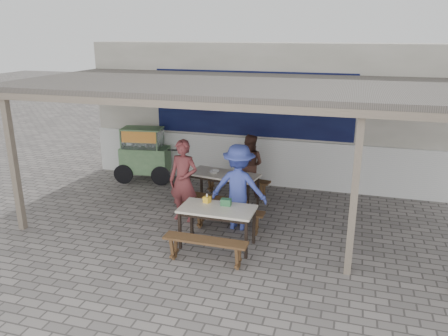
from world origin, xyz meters
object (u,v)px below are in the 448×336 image
at_px(bench_left_street, 209,201).
at_px(donation_box, 226,202).
at_px(table_left, 223,177).
at_px(bench_right_street, 205,245).
at_px(bench_left_wall, 236,182).
at_px(condiment_jar, 238,172).
at_px(table_right, 217,212).
at_px(vendor_cart, 144,152).
at_px(patron_street_side, 183,181).
at_px(patron_wall_side, 249,165).
at_px(condiment_bowl, 214,172).
at_px(patron_right_table, 239,187).
at_px(bench_right_wall, 228,215).
at_px(tissue_box, 207,199).

height_order(bench_left_street, donation_box, donation_box).
bearing_deg(table_left, bench_right_street, -70.50).
height_order(table_left, bench_left_wall, table_left).
height_order(bench_left_wall, bench_right_street, same).
bearing_deg(condiment_jar, bench_right_street, -86.75).
height_order(table_right, bench_right_street, table_right).
bearing_deg(bench_right_street, vendor_cart, 128.96).
distance_m(patron_street_side, patron_wall_side, 2.07).
distance_m(vendor_cart, condiment_jar, 2.94).
height_order(bench_right_street, patron_street_side, patron_street_side).
bearing_deg(table_right, bench_left_street, 115.25).
xyz_separation_m(patron_wall_side, condiment_bowl, (-0.58, -0.88, 0.04)).
distance_m(bench_left_wall, donation_box, 2.52).
distance_m(table_left, condiment_bowl, 0.23).
relative_size(bench_right_street, patron_wall_side, 0.98).
height_order(table_left, condiment_bowl, condiment_bowl).
height_order(bench_left_street, patron_right_table, patron_right_table).
bearing_deg(bench_right_wall, patron_street_side, 164.69).
distance_m(tissue_box, donation_box, 0.38).
bearing_deg(bench_right_wall, vendor_cart, 141.84).
height_order(patron_wall_side, condiment_jar, patron_wall_side).
height_order(bench_right_wall, patron_wall_side, patron_wall_side).
relative_size(bench_left_wall, donation_box, 9.08).
distance_m(condiment_jar, condiment_bowl, 0.52).
bearing_deg(bench_right_street, patron_right_table, 84.11).
bearing_deg(condiment_jar, bench_right_wall, -83.31).
bearing_deg(table_left, condiment_jar, 27.14).
bearing_deg(condiment_bowl, donation_box, -65.91).
relative_size(bench_left_wall, vendor_cart, 0.98).
distance_m(patron_right_table, tissue_box, 0.80).
xyz_separation_m(donation_box, condiment_bowl, (-0.78, 1.75, -0.04)).
bearing_deg(tissue_box, bench_right_street, -73.37).
bearing_deg(table_left, patron_wall_side, 76.04).
relative_size(bench_left_street, tissue_box, 14.68).
bearing_deg(bench_right_street, bench_left_wall, 96.26).
relative_size(patron_street_side, tissue_box, 14.87).
bearing_deg(patron_street_side, bench_left_wall, 73.31).
bearing_deg(tissue_box, donation_box, -5.97).
xyz_separation_m(table_right, condiment_jar, (-0.16, 2.01, 0.12)).
bearing_deg(tissue_box, bench_right_wall, 60.21).
bearing_deg(bench_right_wall, bench_right_street, -90.00).
distance_m(patron_right_table, condiment_jar, 1.18).
distance_m(bench_left_street, condiment_jar, 0.99).
relative_size(tissue_box, condiment_bowl, 0.54).
relative_size(bench_left_wall, tissue_box, 14.68).
distance_m(table_left, bench_left_wall, 0.77).
distance_m(patron_street_side, tissue_box, 1.07).
xyz_separation_m(vendor_cart, donation_box, (3.04, -2.82, 0.05)).
distance_m(bench_right_street, patron_street_side, 1.98).
bearing_deg(bench_left_wall, patron_street_side, -102.82).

